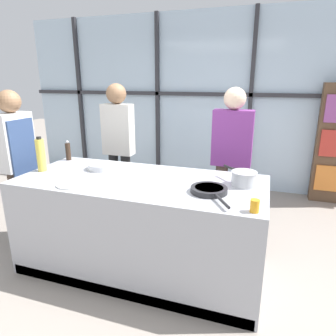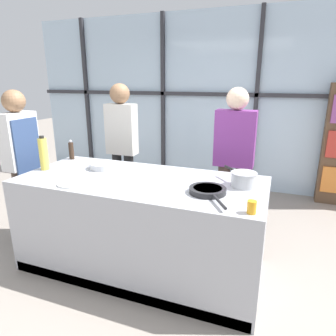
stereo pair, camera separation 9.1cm
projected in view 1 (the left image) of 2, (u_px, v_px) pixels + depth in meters
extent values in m
plane|color=gray|center=(143.00, 265.00, 2.97)|extent=(18.00, 18.00, 0.00)
cube|color=silver|center=(202.00, 103.00, 4.92)|extent=(6.40, 0.04, 2.80)
cube|color=#2D2D33|center=(202.00, 94.00, 4.84)|extent=(6.40, 0.06, 0.06)
cube|color=#2D2D33|center=(80.00, 100.00, 5.58)|extent=(0.06, 0.06, 2.80)
cube|color=#2D2D33|center=(158.00, 102.00, 5.11)|extent=(0.06, 0.06, 2.80)
cube|color=#2D2D33|center=(250.00, 104.00, 4.65)|extent=(0.06, 0.06, 2.80)
cube|color=brown|center=(336.00, 145.00, 4.30)|extent=(0.54, 0.16, 1.73)
cube|color=orange|center=(332.00, 179.00, 4.36)|extent=(0.45, 0.03, 0.38)
cube|color=#A8AAB2|center=(141.00, 224.00, 2.84)|extent=(2.24, 0.99, 0.91)
cube|color=black|center=(227.00, 189.00, 2.48)|extent=(0.52, 0.52, 0.01)
cube|color=black|center=(120.00, 293.00, 2.52)|extent=(2.19, 0.03, 0.10)
cylinder|color=#38383D|center=(209.00, 193.00, 2.40)|extent=(0.13, 0.13, 0.01)
cylinder|color=#38383D|center=(241.00, 196.00, 2.32)|extent=(0.13, 0.13, 0.01)
cylinder|color=#38383D|center=(214.00, 183.00, 2.63)|extent=(0.13, 0.13, 0.01)
cylinder|color=#38383D|center=(243.00, 186.00, 2.55)|extent=(0.13, 0.13, 0.01)
cylinder|color=#47382D|center=(30.00, 201.00, 3.45)|extent=(0.13, 0.13, 0.84)
cylinder|color=#47382D|center=(18.00, 208.00, 3.29)|extent=(0.13, 0.13, 0.84)
cube|color=white|center=(15.00, 142.00, 3.17)|extent=(0.18, 0.40, 0.60)
sphere|color=#8C6647|center=(9.00, 101.00, 3.05)|extent=(0.23, 0.23, 0.23)
cube|color=navy|center=(25.00, 162.00, 3.20)|extent=(0.02, 0.34, 0.92)
cylinder|color=black|center=(127.00, 187.00, 3.89)|extent=(0.12, 0.12, 0.86)
cylinder|color=black|center=(115.00, 185.00, 3.94)|extent=(0.12, 0.12, 0.86)
cube|color=beige|center=(118.00, 130.00, 3.70)|extent=(0.38, 0.17, 0.62)
sphere|color=#8C6647|center=(116.00, 94.00, 3.58)|extent=(0.24, 0.24, 0.24)
cylinder|color=#47382D|center=(237.00, 201.00, 3.46)|extent=(0.14, 0.14, 0.85)
cylinder|color=#47382D|center=(220.00, 199.00, 3.52)|extent=(0.14, 0.14, 0.85)
cube|color=#7A3384|center=(232.00, 138.00, 3.28)|extent=(0.43, 0.19, 0.61)
sphere|color=beige|center=(235.00, 98.00, 3.16)|extent=(0.24, 0.24, 0.24)
cylinder|color=#232326|center=(209.00, 190.00, 2.39)|extent=(0.30, 0.30, 0.04)
cylinder|color=#B26B2D|center=(209.00, 188.00, 2.39)|extent=(0.23, 0.23, 0.01)
cylinder|color=#232326|center=(222.00, 201.00, 2.14)|extent=(0.14, 0.21, 0.02)
cylinder|color=silver|center=(244.00, 179.00, 2.53)|extent=(0.21, 0.21, 0.12)
cylinder|color=silver|center=(244.00, 172.00, 2.51)|extent=(0.22, 0.22, 0.01)
cylinder|color=black|center=(230.00, 168.00, 2.69)|extent=(0.14, 0.15, 0.02)
cylinder|color=white|center=(72.00, 184.00, 2.56)|extent=(0.26, 0.26, 0.01)
cylinder|color=silver|center=(102.00, 166.00, 3.01)|extent=(0.27, 0.27, 0.06)
cylinder|color=#4C4C51|center=(102.00, 164.00, 3.00)|extent=(0.22, 0.22, 0.01)
cylinder|color=#E0CC4C|center=(41.00, 155.00, 2.91)|extent=(0.08, 0.08, 0.32)
cylinder|color=black|center=(39.00, 138.00, 2.86)|extent=(0.05, 0.05, 0.02)
cylinder|color=#332319|center=(68.00, 152.00, 3.33)|extent=(0.05, 0.05, 0.19)
sphere|color=#B2B2B7|center=(67.00, 142.00, 3.30)|extent=(0.03, 0.03, 0.03)
cylinder|color=orange|center=(255.00, 206.00, 2.03)|extent=(0.06, 0.06, 0.09)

